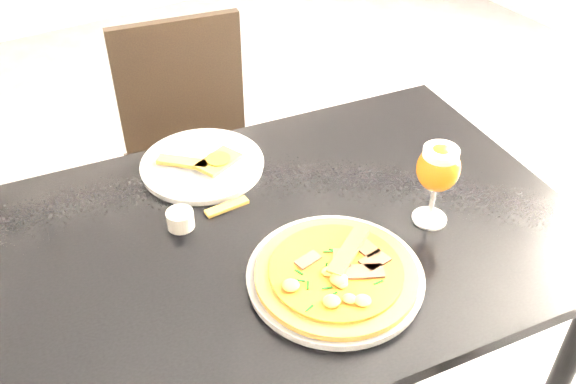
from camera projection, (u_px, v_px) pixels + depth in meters
dining_table at (285, 263)px, 1.37m from camera, size 1.30×0.96×0.75m
chair_far at (196, 156)px, 1.97m from camera, size 0.48×0.48×0.88m
plate_main at (335, 277)px, 1.20m from camera, size 0.34×0.34×0.02m
pizza at (336, 272)px, 1.18m from camera, size 0.30×0.30×0.03m
plate_second at (202, 165)px, 1.48m from camera, size 0.35×0.35×0.01m
crust_scraps at (207, 161)px, 1.47m from camera, size 0.18×0.14×0.01m
loose_crust at (227, 207)px, 1.37m from camera, size 0.10×0.02×0.01m
sauce_cup at (180, 219)px, 1.31m from camera, size 0.06×0.06×0.04m
beer_glass at (438, 169)px, 1.26m from camera, size 0.09×0.09×0.18m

